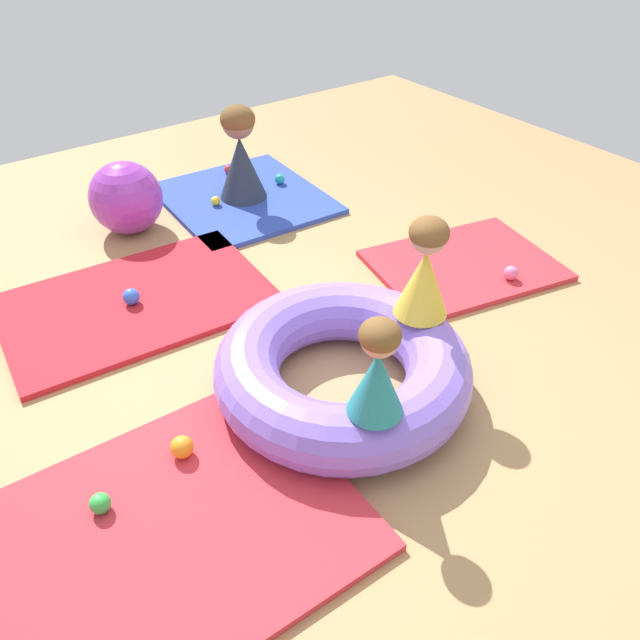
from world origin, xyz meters
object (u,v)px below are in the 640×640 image
inflatable_cushion (343,368)px  play_ball_yellow (216,201)px  play_ball_pink (511,273)px  play_ball_teal (280,179)px  adult_seated (240,154)px  play_ball_orange (182,447)px  exercise_ball_large (126,198)px  child_in_teal (378,369)px  play_ball_red (228,169)px  play_ball_blue (131,297)px  child_in_yellow (425,269)px  play_ball_green (100,503)px

inflatable_cushion → play_ball_yellow: inflatable_cushion is taller
play_ball_pink → play_ball_teal: (-0.42, 2.09, -0.01)m
adult_seated → play_ball_yellow: adult_seated is taller
inflatable_cushion → play_ball_orange: size_ratio=12.20×
inflatable_cushion → exercise_ball_large: size_ratio=2.51×
child_in_teal → play_ball_red: size_ratio=6.64×
play_ball_blue → play_ball_red: (1.44, 1.34, -0.02)m
inflatable_cushion → play_ball_teal: bearing=64.4°
child_in_yellow → play_ball_green: child_in_yellow is taller
play_ball_yellow → play_ball_teal: bearing=3.0°
inflatable_cushion → play_ball_blue: (-0.60, 1.35, -0.08)m
play_ball_orange → play_ball_teal: play_ball_orange is taller
child_in_teal → play_ball_pink: (1.68, 0.61, -0.49)m
play_ball_blue → play_ball_pink: size_ratio=1.11×
child_in_yellow → play_ball_pink: child_in_yellow is taller
play_ball_pink → child_in_yellow: bearing=-169.2°
child_in_teal → play_ball_blue: size_ratio=4.70×
inflatable_cushion → play_ball_pink: size_ratio=14.12×
adult_seated → play_ball_pink: size_ratio=7.83×
play_ball_orange → play_ball_red: bearing=56.6°
child_in_teal → adult_seated: (0.90, 2.68, -0.18)m
play_ball_orange → play_ball_blue: size_ratio=1.05×
play_ball_yellow → play_ball_teal: size_ratio=0.87×
play_ball_green → exercise_ball_large: bearing=64.6°
play_ball_green → child_in_teal: bearing=-21.5°
play_ball_blue → play_ball_teal: play_ball_blue is taller
play_ball_blue → exercise_ball_large: (0.39, 0.95, 0.17)m
child_in_teal → play_ball_red: bearing=-155.0°
adult_seated → exercise_ball_large: (-0.92, 0.08, -0.13)m
play_ball_red → play_ball_orange: bearing=-123.4°
child_in_teal → exercise_ball_large: (-0.03, 2.75, -0.31)m
play_ball_orange → exercise_ball_large: size_ratio=0.21×
play_ball_red → play_ball_teal: size_ratio=0.88×
play_ball_teal → play_ball_red: bearing=118.9°
play_ball_orange → inflatable_cushion: bearing=-4.4°
play_ball_blue → play_ball_red: size_ratio=1.41×
child_in_teal → play_ball_green: bearing=-68.6°
child_in_yellow → play_ball_red: child_in_yellow is taller
child_in_teal → play_ball_orange: 1.00m
play_ball_yellow → play_ball_orange: (-1.35, -2.15, 0.02)m
play_ball_blue → exercise_ball_large: exercise_ball_large is taller
play_ball_red → play_ball_blue: bearing=-137.0°
exercise_ball_large → play_ball_orange: bearing=-106.9°
child_in_yellow → exercise_ball_large: size_ratio=1.05×
play_ball_red → play_ball_pink: 2.62m
child_in_yellow → play_ball_orange: 1.46m
play_ball_red → play_ball_pink: play_ball_pink is taller
play_ball_orange → exercise_ball_large: (0.68, 2.24, 0.17)m
child_in_teal → adult_seated: 2.83m
adult_seated → play_ball_yellow: 0.41m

